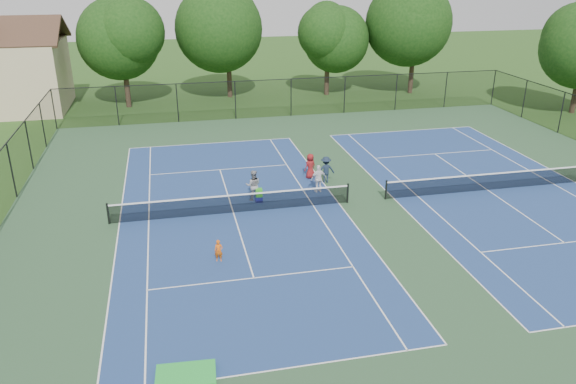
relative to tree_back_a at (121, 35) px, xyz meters
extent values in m
plane|color=#234716|center=(13.00, -24.00, -6.04)|extent=(140.00, 140.00, 0.00)
cube|color=#2E512D|center=(13.00, -24.00, -6.03)|extent=(36.00, 36.00, 0.01)
cube|color=navy|center=(6.00, -24.00, -6.03)|extent=(10.97, 23.77, 0.00)
cube|color=white|center=(6.00, -12.11, -6.02)|extent=(10.97, 0.06, 0.00)
cube|color=white|center=(6.00, -35.88, -6.02)|extent=(10.97, 0.06, 0.00)
cube|color=white|center=(0.52, -24.00, -6.02)|extent=(0.06, 23.77, 0.00)
cube|color=white|center=(11.48, -24.00, -6.02)|extent=(0.06, 23.77, 0.00)
cube|color=white|center=(1.88, -24.00, -6.02)|extent=(0.06, 23.77, 0.00)
cube|color=white|center=(10.12, -24.00, -6.02)|extent=(0.06, 23.77, 0.00)
cube|color=white|center=(6.00, -17.60, -6.02)|extent=(8.23, 0.06, 0.00)
cube|color=white|center=(6.00, -30.40, -6.02)|extent=(8.23, 0.06, 0.00)
cube|color=white|center=(6.00, -24.00, -6.02)|extent=(0.06, 12.80, 0.00)
cylinder|color=black|center=(0.05, -24.00, -5.50)|extent=(0.10, 0.10, 1.07)
cylinder|color=black|center=(11.95, -24.00, -5.50)|extent=(0.10, 0.10, 1.07)
cube|color=black|center=(6.00, -24.00, -5.57)|extent=(11.90, 0.01, 0.90)
cube|color=white|center=(6.00, -24.00, -5.09)|extent=(11.90, 0.04, 0.07)
cube|color=navy|center=(20.00, -24.00, -6.03)|extent=(10.97, 23.77, 0.00)
cube|color=white|center=(20.00, -12.11, -6.02)|extent=(10.97, 0.06, 0.00)
cube|color=white|center=(14.52, -24.00, -6.02)|extent=(0.06, 23.77, 0.00)
cube|color=white|center=(25.48, -24.00, -6.02)|extent=(0.06, 23.77, 0.00)
cube|color=white|center=(15.88, -24.00, -6.02)|extent=(0.06, 23.77, 0.00)
cube|color=white|center=(24.12, -24.00, -6.02)|extent=(0.06, 23.77, 0.00)
cube|color=white|center=(20.00, -17.60, -6.02)|extent=(8.23, 0.06, 0.00)
cube|color=white|center=(20.00, -30.40, -6.02)|extent=(8.23, 0.06, 0.00)
cube|color=white|center=(20.00, -24.00, -6.02)|extent=(0.06, 12.80, 0.00)
cylinder|color=black|center=(14.05, -24.00, -5.50)|extent=(0.10, 0.10, 1.07)
cube|color=black|center=(20.00, -24.00, -5.57)|extent=(11.90, 0.01, 0.90)
cube|color=white|center=(20.00, -24.00, -5.09)|extent=(11.90, 0.04, 0.07)
cylinder|color=black|center=(-5.00, -6.00, -4.54)|extent=(0.08, 0.08, 3.00)
cylinder|color=black|center=(-0.50, -6.00, -4.54)|extent=(0.08, 0.08, 3.00)
cylinder|color=black|center=(4.00, -6.00, -4.54)|extent=(0.08, 0.08, 3.00)
cylinder|color=black|center=(8.50, -6.00, -4.54)|extent=(0.08, 0.08, 3.00)
cylinder|color=black|center=(13.00, -6.00, -4.54)|extent=(0.08, 0.08, 3.00)
cylinder|color=black|center=(17.50, -6.00, -4.54)|extent=(0.08, 0.08, 3.00)
cylinder|color=black|center=(22.00, -6.00, -4.54)|extent=(0.08, 0.08, 3.00)
cylinder|color=black|center=(26.50, -6.00, -4.54)|extent=(0.08, 0.08, 3.00)
cylinder|color=black|center=(31.00, -6.00, -4.54)|extent=(0.08, 0.08, 3.00)
cylinder|color=black|center=(-5.00, -19.50, -4.54)|extent=(0.08, 0.08, 3.00)
cylinder|color=black|center=(31.00, -15.00, -4.54)|extent=(0.08, 0.08, 3.00)
cylinder|color=black|center=(-5.00, -15.00, -4.54)|extent=(0.08, 0.08, 3.00)
cylinder|color=black|center=(31.00, -10.50, -4.54)|extent=(0.08, 0.08, 3.00)
cylinder|color=black|center=(-5.00, -10.50, -4.54)|extent=(0.08, 0.08, 3.00)
cube|color=black|center=(13.00, -6.00, -4.54)|extent=(36.00, 0.01, 3.00)
cube|color=black|center=(13.00, -6.00, -3.04)|extent=(36.00, 0.05, 0.05)
cylinder|color=#2D2116|center=(0.00, 0.00, -4.15)|extent=(0.44, 0.44, 3.78)
sphere|color=black|center=(0.00, 0.00, -0.39)|extent=(6.80, 6.80, 6.80)
sphere|color=black|center=(0.00, 0.00, 0.28)|extent=(5.58, 5.58, 5.58)
sphere|color=black|center=(0.00, 0.00, 0.94)|extent=(4.35, 4.35, 4.35)
cylinder|color=#2D2116|center=(9.00, 2.00, -3.97)|extent=(0.44, 0.44, 4.14)
sphere|color=black|center=(9.00, 2.00, 0.19)|extent=(7.60, 7.60, 7.60)
sphere|color=black|center=(9.00, 2.00, 0.82)|extent=(6.23, 6.23, 6.23)
sphere|color=black|center=(9.00, 2.00, 1.44)|extent=(4.86, 4.86, 4.86)
cylinder|color=#2D2116|center=(18.00, 1.00, -4.33)|extent=(0.44, 0.44, 3.42)
sphere|color=black|center=(18.00, 1.00, -0.97)|extent=(6.00, 6.00, 6.00)
sphere|color=black|center=(18.00, 1.00, -0.27)|extent=(4.92, 4.92, 4.92)
sphere|color=black|center=(18.00, 1.00, 0.44)|extent=(3.84, 3.84, 3.84)
cylinder|color=#2D2116|center=(26.00, 0.00, -3.88)|extent=(0.44, 0.44, 4.32)
sphere|color=black|center=(26.00, 0.00, 0.43)|extent=(7.80, 7.80, 7.80)
sphere|color=black|center=(26.00, 0.00, 1.04)|extent=(6.40, 6.40, 6.40)
sphere|color=black|center=(26.00, 0.00, 1.65)|extent=(4.99, 4.99, 4.99)
cylinder|color=#2D2116|center=(36.00, -10.00, -4.24)|extent=(0.44, 0.44, 3.60)
cube|color=tan|center=(-10.00, 1.00, -3.24)|extent=(10.00, 8.00, 5.60)
imported|color=#E65C0F|center=(4.80, -28.71, -5.56)|extent=(0.38, 0.29, 0.96)
imported|color=gray|center=(7.25, -22.60, -5.21)|extent=(0.88, 0.73, 1.65)
imported|color=white|center=(10.87, -22.23, -5.27)|extent=(0.94, 0.50, 1.54)
imported|color=#182436|center=(11.64, -20.97, -5.27)|extent=(1.02, 0.62, 1.54)
imported|color=maroon|center=(10.97, -20.08, -5.31)|extent=(0.84, 0.71, 1.46)
cube|color=navy|center=(7.49, -22.90, -5.89)|extent=(0.40, 0.35, 0.30)
cube|color=green|center=(7.49, -22.90, -5.52)|extent=(0.34, 0.28, 0.44)
cube|color=#1EA117|center=(3.09, -35.64, -5.95)|extent=(1.86, 1.21, 0.16)
camera|label=1|loc=(3.19, -49.45, 5.54)|focal=35.00mm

